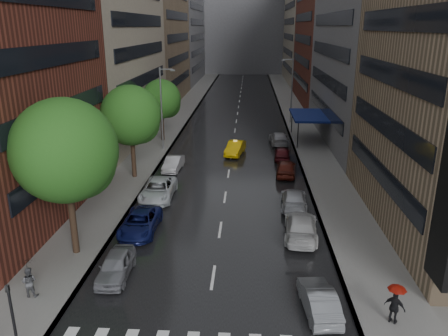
# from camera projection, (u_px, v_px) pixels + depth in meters

# --- Properties ---
(ground) EXTENTS (220.00, 220.00, 0.00)m
(ground) POSITION_uv_depth(u_px,v_px,m) (206.00, 324.00, 20.55)
(ground) COLOR gray
(ground) RESTS_ON ground
(road) EXTENTS (14.00, 140.00, 0.01)m
(road) POSITION_uv_depth(u_px,v_px,m) (237.00, 116.00, 68.01)
(road) COLOR black
(road) RESTS_ON ground
(sidewalk_left) EXTENTS (4.00, 140.00, 0.15)m
(sidewalk_left) POSITION_uv_depth(u_px,v_px,m) (180.00, 115.00, 68.48)
(sidewalk_left) COLOR gray
(sidewalk_left) RESTS_ON ground
(sidewalk_right) EXTENTS (4.00, 140.00, 0.15)m
(sidewalk_right) POSITION_uv_depth(u_px,v_px,m) (295.00, 116.00, 67.49)
(sidewalk_right) COLOR gray
(sidewalk_right) RESTS_ON ground
(buildings_left) EXTENTS (8.00, 108.00, 38.00)m
(buildings_left) POSITION_uv_depth(u_px,v_px,m) (149.00, 9.00, 72.22)
(buildings_left) COLOR maroon
(buildings_left) RESTS_ON ground
(buildings_right) EXTENTS (8.05, 109.10, 36.00)m
(buildings_right) POSITION_uv_depth(u_px,v_px,m) (334.00, 15.00, 68.88)
(buildings_right) COLOR #937A5B
(buildings_right) RESTS_ON ground
(building_far) EXTENTS (40.00, 14.00, 32.00)m
(building_far) POSITION_uv_depth(u_px,v_px,m) (244.00, 16.00, 127.59)
(building_far) COLOR slate
(building_far) RESTS_ON ground
(tree_near) EXTENTS (6.05, 6.05, 9.64)m
(tree_near) POSITION_uv_depth(u_px,v_px,m) (65.00, 151.00, 24.81)
(tree_near) COLOR #382619
(tree_near) RESTS_ON ground
(tree_mid) EXTENTS (5.35, 5.35, 8.53)m
(tree_mid) POSITION_uv_depth(u_px,v_px,m) (131.00, 116.00, 38.49)
(tree_mid) COLOR #382619
(tree_mid) RESTS_ON ground
(tree_far) EXTENTS (4.67, 4.67, 7.45)m
(tree_far) POSITION_uv_depth(u_px,v_px,m) (161.00, 99.00, 51.73)
(tree_far) COLOR #382619
(tree_far) RESTS_ON ground
(taxi) EXTENTS (2.35, 4.65, 1.46)m
(taxi) POSITION_uv_depth(u_px,v_px,m) (235.00, 148.00, 47.40)
(taxi) COLOR yellow
(taxi) RESTS_ON ground
(parked_cars_left) EXTENTS (2.57, 23.11, 1.51)m
(parked_cars_left) POSITION_uv_depth(u_px,v_px,m) (151.00, 203.00, 32.74)
(parked_cars_left) COLOR slate
(parked_cars_left) RESTS_ON ground
(parked_cars_right) EXTENTS (2.58, 36.68, 1.52)m
(parked_cars_right) POSITION_uv_depth(u_px,v_px,m) (289.00, 181.00, 37.34)
(parked_cars_right) COLOR slate
(parked_cars_right) RESTS_ON ground
(ped_black_umbrella) EXTENTS (0.96, 0.98, 2.09)m
(ped_black_umbrella) POSITION_uv_depth(u_px,v_px,m) (28.00, 275.00, 22.06)
(ped_black_umbrella) COLOR #4E4F53
(ped_black_umbrella) RESTS_ON sidewalk_left
(ped_red_umbrella) EXTENTS (1.02, 0.90, 2.01)m
(ped_red_umbrella) POSITION_uv_depth(u_px,v_px,m) (396.00, 301.00, 20.05)
(ped_red_umbrella) COLOR black
(ped_red_umbrella) RESTS_ON sidewalk_right
(traffic_light) EXTENTS (0.18, 0.15, 3.45)m
(traffic_light) POSITION_uv_depth(u_px,v_px,m) (12.00, 315.00, 17.67)
(traffic_light) COLOR black
(traffic_light) RESTS_ON sidewalk_left
(street_lamp_left) EXTENTS (1.74, 0.22, 9.00)m
(street_lamp_left) POSITION_uv_depth(u_px,v_px,m) (162.00, 107.00, 47.94)
(street_lamp_left) COLOR gray
(street_lamp_left) RESTS_ON sidewalk_left
(street_lamp_right) EXTENTS (1.74, 0.22, 9.00)m
(street_lamp_right) POSITION_uv_depth(u_px,v_px,m) (291.00, 89.00, 61.32)
(street_lamp_right) COLOR gray
(street_lamp_right) RESTS_ON sidewalk_right
(awning) EXTENTS (4.00, 8.00, 3.12)m
(awning) POSITION_uv_depth(u_px,v_px,m) (309.00, 116.00, 52.31)
(awning) COLOR navy
(awning) RESTS_ON sidewalk_right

